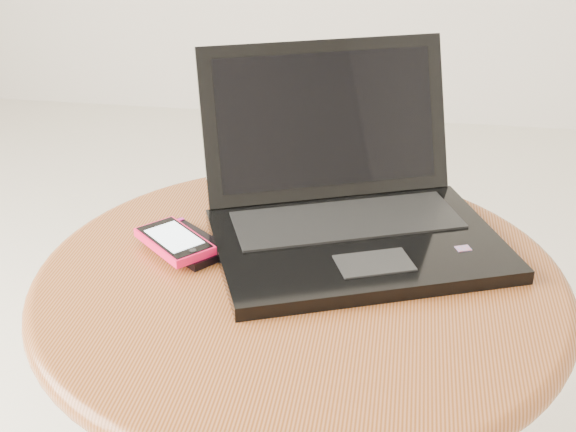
# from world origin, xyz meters

# --- Properties ---
(table) EXTENTS (0.66, 0.66, 0.52)m
(table) POSITION_xyz_m (0.09, -0.03, 0.41)
(table) COLOR #5F3018
(table) RESTS_ON ground
(laptop) EXTENTS (0.45, 0.44, 0.23)m
(laptop) POSITION_xyz_m (0.14, 0.07, 0.57)
(laptop) COLOR black
(laptop) RESTS_ON table
(phone_black) EXTENTS (0.13, 0.12, 0.01)m
(phone_black) POSITION_xyz_m (-0.06, 0.01, 0.53)
(phone_black) COLOR black
(phone_black) RESTS_ON table
(phone_pink) EXTENTS (0.12, 0.12, 0.01)m
(phone_pink) POSITION_xyz_m (-0.07, -0.01, 0.54)
(phone_pink) COLOR #F41147
(phone_pink) RESTS_ON phone_black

